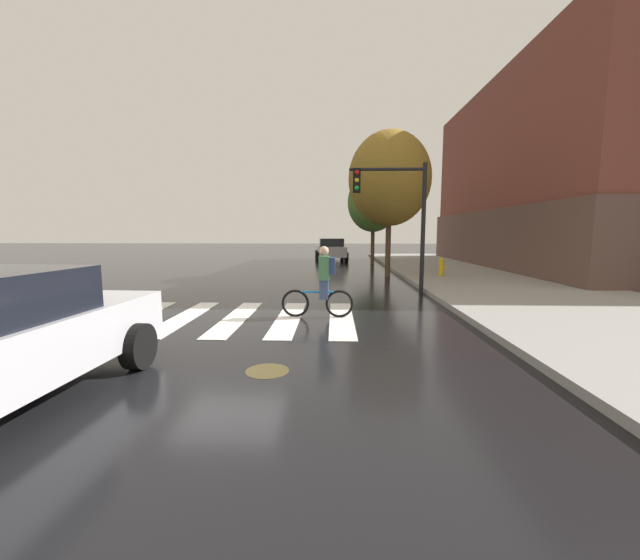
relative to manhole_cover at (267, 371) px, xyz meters
name	(u,v)px	position (x,y,z in m)	size (l,w,h in m)	color
ground_plane	(228,318)	(-1.53, 3.45, 0.00)	(120.00, 120.00, 0.00)	black
sidewalk	(608,318)	(7.22, 3.45, 0.07)	(6.50, 50.00, 0.15)	gray
crosswalk_stripes	(210,317)	(-1.95, 3.45, 0.00)	(6.75, 3.78, 0.01)	silver
manhole_cover	(267,371)	(0.00, 0.00, 0.00)	(0.64, 0.64, 0.01)	#473D1E
sedan_mid	(331,249)	(0.74, 22.05, 0.81)	(2.41, 4.68, 1.57)	#B7B7BC
cyclist	(323,282)	(0.70, 3.60, 0.84)	(1.71, 0.37, 1.69)	black
traffic_light_near	(398,206)	(3.01, 7.25, 2.86)	(2.47, 0.28, 4.20)	black
fire_hydrant	(441,267)	(5.58, 11.28, 0.53)	(0.33, 0.22, 0.78)	gold
street_tree_near	(390,179)	(3.40, 12.16, 4.36)	(3.63, 3.63, 6.46)	#4C3823
street_tree_mid	(373,202)	(3.41, 19.26, 3.86)	(3.22, 3.22, 5.72)	#4C3823
corner_building	(637,176)	(17.26, 16.49, 5.00)	(16.23, 18.64, 10.10)	brown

